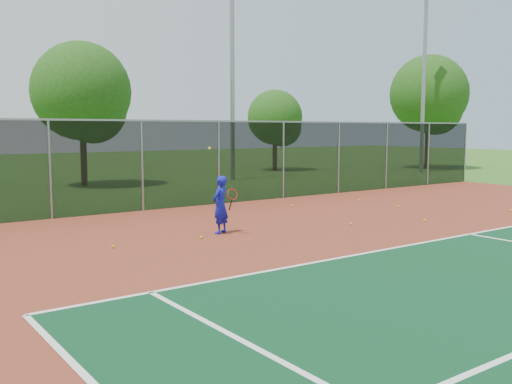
% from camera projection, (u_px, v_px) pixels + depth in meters
% --- Properties ---
extents(court_apron, '(30.00, 20.00, 0.02)m').
position_uv_depth(court_apron, '(456.00, 251.00, 12.78)').
color(court_apron, brown).
rests_on(court_apron, ground).
extents(fence_back, '(30.00, 0.06, 3.03)m').
position_uv_depth(fence_back, '(219.00, 161.00, 20.66)').
color(fence_back, black).
rests_on(fence_back, court_apron).
extents(tennis_player, '(0.66, 0.70, 2.26)m').
position_uv_depth(tennis_player, '(220.00, 205.00, 14.83)').
color(tennis_player, '#1218AD').
rests_on(tennis_player, court_apron).
extents(practice_ball_0, '(0.07, 0.07, 0.07)m').
position_uv_depth(practice_ball_0, '(351.00, 224.00, 16.21)').
color(practice_ball_0, '#BFDB19').
rests_on(practice_ball_0, court_apron).
extents(practice_ball_1, '(0.07, 0.07, 0.07)m').
position_uv_depth(practice_ball_1, '(398.00, 206.00, 19.83)').
color(practice_ball_1, '#BFDB19').
rests_on(practice_ball_1, court_apron).
extents(practice_ball_2, '(0.07, 0.07, 0.07)m').
position_uv_depth(practice_ball_2, '(424.00, 220.00, 16.84)').
color(practice_ball_2, '#BFDB19').
rests_on(practice_ball_2, court_apron).
extents(practice_ball_3, '(0.07, 0.07, 0.07)m').
position_uv_depth(practice_ball_3, '(201.00, 237.00, 14.20)').
color(practice_ball_3, '#BFDB19').
rests_on(practice_ball_3, court_apron).
extents(practice_ball_4, '(0.07, 0.07, 0.07)m').
position_uv_depth(practice_ball_4, '(292.00, 205.00, 20.11)').
color(practice_ball_4, '#BFDB19').
rests_on(practice_ball_4, court_apron).
extents(practice_ball_5, '(0.07, 0.07, 0.07)m').
position_uv_depth(practice_ball_5, '(359.00, 200.00, 21.54)').
color(practice_ball_5, '#BFDB19').
rests_on(practice_ball_5, court_apron).
extents(practice_ball_6, '(0.07, 0.07, 0.07)m').
position_uv_depth(practice_ball_6, '(511.00, 210.00, 18.92)').
color(practice_ball_6, '#BFDB19').
rests_on(practice_ball_6, court_apron).
extents(practice_ball_7, '(0.07, 0.07, 0.07)m').
position_uv_depth(practice_ball_7, '(113.00, 247.00, 13.06)').
color(practice_ball_7, '#BFDB19').
rests_on(practice_ball_7, court_apron).
extents(floodlight_n, '(0.90, 0.40, 11.15)m').
position_uv_depth(floodlight_n, '(232.00, 60.00, 30.14)').
color(floodlight_n, gray).
rests_on(floodlight_n, ground).
extents(floodlight_ne, '(0.90, 0.40, 11.15)m').
position_uv_depth(floodlight_ne, '(424.00, 70.00, 35.29)').
color(floodlight_ne, gray).
rests_on(floodlight_ne, ground).
extents(tree_back_left, '(4.66, 4.66, 6.84)m').
position_uv_depth(tree_back_left, '(84.00, 96.00, 26.93)').
color(tree_back_left, '#332412').
rests_on(tree_back_left, ground).
extents(tree_back_mid, '(3.61, 3.61, 5.30)m').
position_uv_depth(tree_back_mid, '(277.00, 120.00, 37.37)').
color(tree_back_mid, '#332412').
rests_on(tree_back_mid, ground).
extents(tree_back_right, '(5.30, 5.30, 7.78)m').
position_uv_depth(tree_back_right, '(431.00, 97.00, 39.04)').
color(tree_back_right, '#332412').
rests_on(tree_back_right, ground).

